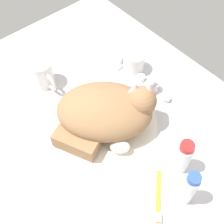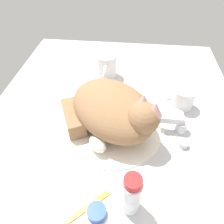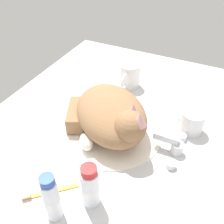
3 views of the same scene
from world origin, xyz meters
The scene contains 10 objects.
ground_plane centered at (0.00, 0.00, -1.50)cm, with size 110.00×82.50×3.00cm, color silver.
sink_basin centered at (0.00, 0.00, 0.41)cm, with size 31.80×31.80×0.81cm, color white.
faucet centered at (0.00, 19.63, 2.29)cm, with size 14.38×8.99×5.50cm.
cat centered at (0.81, 0.44, 7.10)cm, with size 33.15×33.42×15.02cm.
coffee_mug centered at (-25.88, -4.84, 4.55)cm, with size 11.76×7.51×9.10cm.
rinse_cup centered at (-11.00, 22.14, 3.52)cm, with size 7.15×7.15×7.04cm.
soap_dish centered at (-18.42, 20.58, 0.60)cm, with size 9.00×6.40×1.20cm, color white.
soap_bar centered at (-18.42, 20.58, 2.49)cm, with size 6.69×4.56×2.58cm, color silver.
toothpaste_bottle centered at (24.12, 6.42, 5.75)cm, with size 4.35×4.35×12.40cm.
toothbrush centered at (26.89, -4.53, 0.53)cm, with size 10.35×11.16×1.60cm.
Camera 2 is at (43.24, 4.53, 48.35)cm, focal length 33.63 mm.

